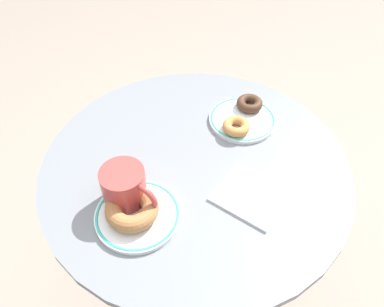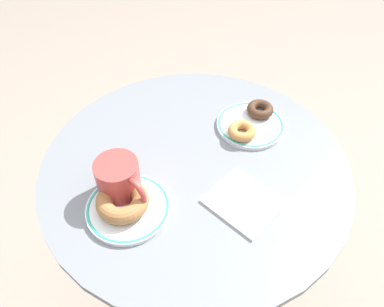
# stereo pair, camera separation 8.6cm
# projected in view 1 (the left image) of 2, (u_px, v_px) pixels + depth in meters

# --- Properties ---
(ground_plane) EXTENTS (7.00, 7.00, 0.02)m
(ground_plane) POSITION_uv_depth(u_px,v_px,m) (194.00, 298.00, 1.43)
(ground_plane) COLOR gray
(cafe_table) EXTENTS (0.71, 0.71, 0.75)m
(cafe_table) POSITION_uv_depth(u_px,v_px,m) (195.00, 224.00, 1.06)
(cafe_table) COLOR slate
(cafe_table) RESTS_ON ground
(plate_left) EXTENTS (0.17, 0.17, 0.01)m
(plate_left) POSITION_uv_depth(u_px,v_px,m) (138.00, 215.00, 0.77)
(plate_left) COLOR white
(plate_left) RESTS_ON cafe_table
(plate_right) EXTENTS (0.17, 0.17, 0.01)m
(plate_right) POSITION_uv_depth(u_px,v_px,m) (242.00, 119.00, 0.97)
(plate_right) COLOR white
(plate_right) RESTS_ON cafe_table
(donut_cinnamon) EXTENTS (0.15, 0.15, 0.03)m
(donut_cinnamon) POSITION_uv_depth(u_px,v_px,m) (132.00, 209.00, 0.76)
(donut_cinnamon) COLOR #A36B3D
(donut_cinnamon) RESTS_ON plate_left
(donut_chocolate) EXTENTS (0.09, 0.09, 0.02)m
(donut_chocolate) POSITION_uv_depth(u_px,v_px,m) (249.00, 103.00, 0.99)
(donut_chocolate) COLOR #422819
(donut_chocolate) RESTS_ON plate_right
(donut_old_fashioned) EXTENTS (0.09, 0.09, 0.02)m
(donut_old_fashioned) POSITION_uv_depth(u_px,v_px,m) (236.00, 126.00, 0.93)
(donut_old_fashioned) COLOR #BC7F42
(donut_old_fashioned) RESTS_ON plate_right
(paper_napkin) EXTENTS (0.14, 0.16, 0.01)m
(paper_napkin) POSITION_uv_depth(u_px,v_px,m) (250.00, 196.00, 0.81)
(paper_napkin) COLOR white
(paper_napkin) RESTS_ON cafe_table
(coffee_mug) EXTENTS (0.09, 0.13, 0.09)m
(coffee_mug) POSITION_uv_depth(u_px,v_px,m) (125.00, 187.00, 0.77)
(coffee_mug) COLOR #B73D38
(coffee_mug) RESTS_ON cafe_table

